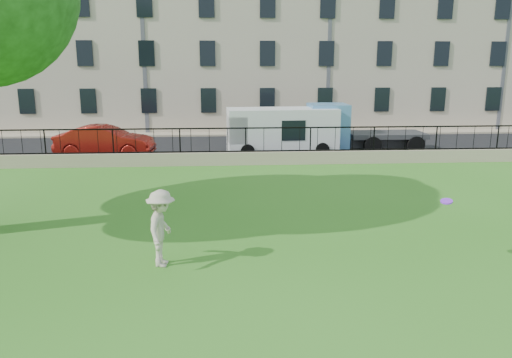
{
  "coord_description": "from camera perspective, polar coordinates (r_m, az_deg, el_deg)",
  "views": [
    {
      "loc": [
        -1.08,
        -10.67,
        4.6
      ],
      "look_at": [
        -0.11,
        3.5,
        1.29
      ],
      "focal_mm": 35.0,
      "sensor_mm": 36.0,
      "label": 1
    }
  ],
  "objects": [
    {
      "name": "frisbee",
      "position": [
        12.15,
        20.95,
        -2.39
      ],
      "size": [
        0.29,
        0.3,
        0.12
      ],
      "primitive_type": "cylinder",
      "rotation": [
        0.21,
        -0.14,
        -0.1
      ],
      "color": "#892AF1"
    },
    {
      "name": "blue_truck",
      "position": [
        27.35,
        12.26,
        5.79
      ],
      "size": [
        5.98,
        2.15,
        2.5
      ],
      "primitive_type": "cube",
      "rotation": [
        0.0,
        0.0,
        -0.01
      ],
      "color": "#4E84B8",
      "rests_on": "street"
    },
    {
      "name": "iron_railing",
      "position": [
        22.95,
        -1.18,
        4.48
      ],
      "size": [
        50.0,
        0.05,
        1.13
      ],
      "color": "black",
      "rests_on": "retaining_wall"
    },
    {
      "name": "ground",
      "position": [
        11.67,
        1.73,
        -10.09
      ],
      "size": [
        120.0,
        120.0,
        0.0
      ],
      "primitive_type": "plane",
      "color": "#30731B",
      "rests_on": "ground"
    },
    {
      "name": "man",
      "position": [
        11.69,
        -10.75,
        -5.55
      ],
      "size": [
        0.8,
        1.24,
        1.8
      ],
      "primitive_type": "imported",
      "rotation": [
        0.0,
        0.0,
        1.45
      ],
      "color": "beige",
      "rests_on": "ground"
    },
    {
      "name": "sidewalk",
      "position": [
        32.9,
        -2.01,
        5.18
      ],
      "size": [
        60.0,
        1.4,
        0.12
      ],
      "primitive_type": "cube",
      "color": "tan",
      "rests_on": "ground"
    },
    {
      "name": "street",
      "position": [
        27.77,
        -1.64,
        3.59
      ],
      "size": [
        60.0,
        9.0,
        0.01
      ],
      "primitive_type": "cube",
      "color": "black",
      "rests_on": "ground"
    },
    {
      "name": "retaining_wall",
      "position": [
        23.1,
        -1.17,
        2.39
      ],
      "size": [
        50.0,
        0.4,
        0.6
      ],
      "primitive_type": "cube",
      "color": "tan",
      "rests_on": "ground"
    },
    {
      "name": "building_row",
      "position": [
        38.32,
        -2.39,
        16.57
      ],
      "size": [
        56.4,
        10.4,
        13.8
      ],
      "color": "#C1B399",
      "rests_on": "ground"
    },
    {
      "name": "red_sedan",
      "position": [
        26.02,
        -16.86,
        4.13
      ],
      "size": [
        4.89,
        2.04,
        1.57
      ],
      "primitive_type": "imported",
      "rotation": [
        0.0,
        0.0,
        1.49
      ],
      "color": "maroon",
      "rests_on": "street"
    },
    {
      "name": "white_van",
      "position": [
        25.87,
        2.97,
        5.48
      ],
      "size": [
        5.68,
        2.47,
        2.34
      ],
      "primitive_type": "cube",
      "rotation": [
        0.0,
        0.0,
        0.05
      ],
      "color": "silver",
      "rests_on": "street"
    }
  ]
}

